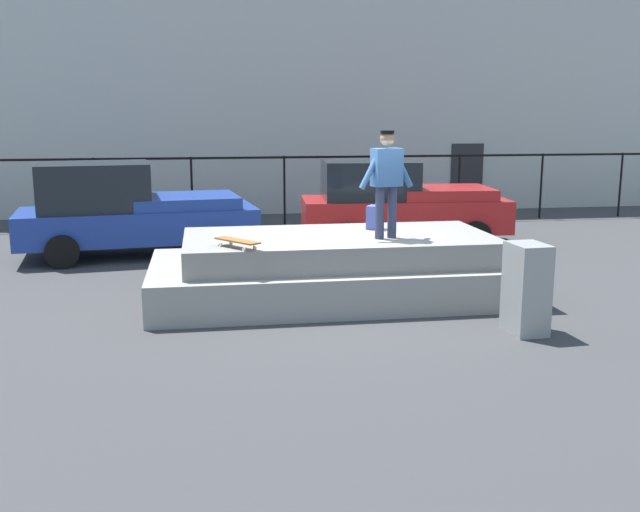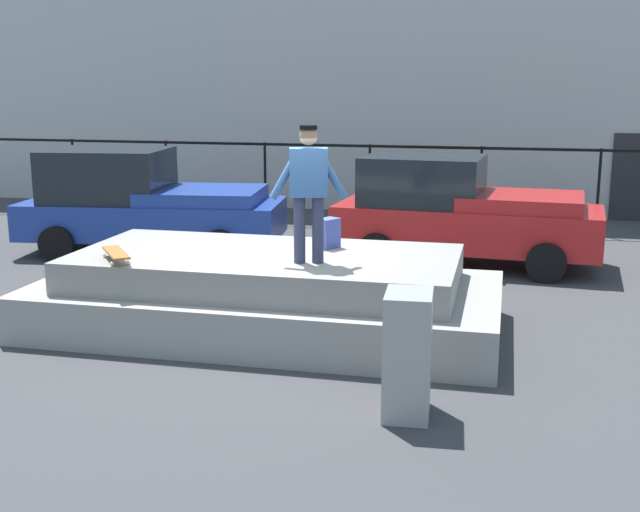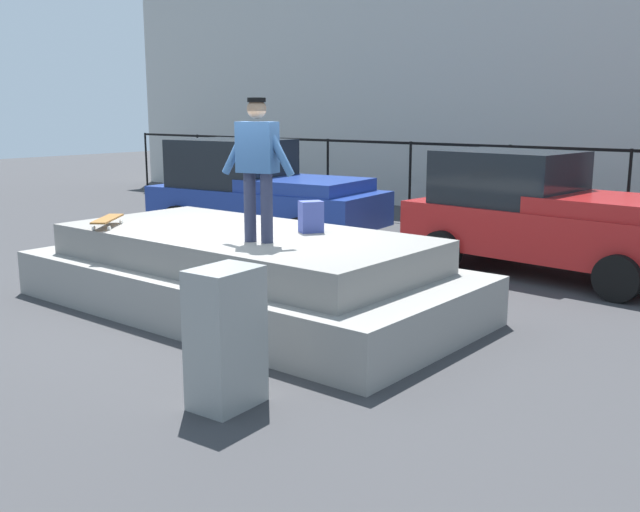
{
  "view_description": "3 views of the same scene",
  "coord_description": "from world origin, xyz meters",
  "px_view_note": "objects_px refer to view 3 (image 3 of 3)",
  "views": [
    {
      "loc": [
        -2.1,
        -10.93,
        2.91
      ],
      "look_at": [
        -0.21,
        0.74,
        0.56
      ],
      "focal_mm": 40.52,
      "sensor_mm": 36.0,
      "label": 1
    },
    {
      "loc": [
        2.95,
        -9.35,
        3.15
      ],
      "look_at": [
        0.47,
        1.16,
        0.78
      ],
      "focal_mm": 44.78,
      "sensor_mm": 36.0,
      "label": 2
    },
    {
      "loc": [
        6.47,
        -6.24,
        2.52
      ],
      "look_at": [
        0.27,
        1.39,
        0.53
      ],
      "focal_mm": 40.79,
      "sensor_mm": 36.0,
      "label": 3
    }
  ],
  "objects_px": {
    "skateboard": "(107,219)",
    "backpack": "(311,217)",
    "car_blue_pickup_near": "(258,190)",
    "car_red_pickup_mid": "(544,214)",
    "skateboarder": "(257,160)",
    "utility_box": "(226,338)"
  },
  "relations": [
    {
      "from": "car_blue_pickup_near",
      "to": "car_red_pickup_mid",
      "type": "relative_size",
      "value": 1.07
    },
    {
      "from": "skateboarder",
      "to": "utility_box",
      "type": "height_order",
      "value": "skateboarder"
    },
    {
      "from": "skateboarder",
      "to": "backpack",
      "type": "distance_m",
      "value": 1.18
    },
    {
      "from": "skateboarder",
      "to": "skateboard",
      "type": "relative_size",
      "value": 2.18
    },
    {
      "from": "car_red_pickup_mid",
      "to": "utility_box",
      "type": "height_order",
      "value": "car_red_pickup_mid"
    },
    {
      "from": "skateboard",
      "to": "backpack",
      "type": "height_order",
      "value": "backpack"
    },
    {
      "from": "car_red_pickup_mid",
      "to": "car_blue_pickup_near",
      "type": "bearing_deg",
      "value": -176.6
    },
    {
      "from": "skateboarder",
      "to": "car_red_pickup_mid",
      "type": "xyz_separation_m",
      "value": [
        1.49,
        4.78,
        -1.03
      ]
    },
    {
      "from": "skateboarder",
      "to": "skateboard",
      "type": "height_order",
      "value": "skateboarder"
    },
    {
      "from": "skateboard",
      "to": "car_blue_pickup_near",
      "type": "height_order",
      "value": "car_blue_pickup_near"
    },
    {
      "from": "backpack",
      "to": "car_red_pickup_mid",
      "type": "distance_m",
      "value": 4.15
    },
    {
      "from": "skateboarder",
      "to": "skateboard",
      "type": "bearing_deg",
      "value": -168.72
    },
    {
      "from": "backpack",
      "to": "utility_box",
      "type": "height_order",
      "value": "backpack"
    },
    {
      "from": "skateboard",
      "to": "car_blue_pickup_near",
      "type": "bearing_deg",
      "value": 112.11
    },
    {
      "from": "backpack",
      "to": "car_red_pickup_mid",
      "type": "height_order",
      "value": "car_red_pickup_mid"
    },
    {
      "from": "backpack",
      "to": "car_red_pickup_mid",
      "type": "bearing_deg",
      "value": -169.67
    },
    {
      "from": "skateboard",
      "to": "car_blue_pickup_near",
      "type": "xyz_separation_m",
      "value": [
        -1.99,
        4.9,
        -0.16
      ]
    },
    {
      "from": "backpack",
      "to": "car_blue_pickup_near",
      "type": "height_order",
      "value": "car_blue_pickup_near"
    },
    {
      "from": "skateboarder",
      "to": "car_blue_pickup_near",
      "type": "xyz_separation_m",
      "value": [
        -4.3,
        4.44,
        -1.01
      ]
    },
    {
      "from": "skateboarder",
      "to": "backpack",
      "type": "bearing_deg",
      "value": 87.85
    },
    {
      "from": "skateboarder",
      "to": "car_blue_pickup_near",
      "type": "distance_m",
      "value": 6.26
    },
    {
      "from": "skateboard",
      "to": "car_blue_pickup_near",
      "type": "relative_size",
      "value": 0.15
    }
  ]
}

